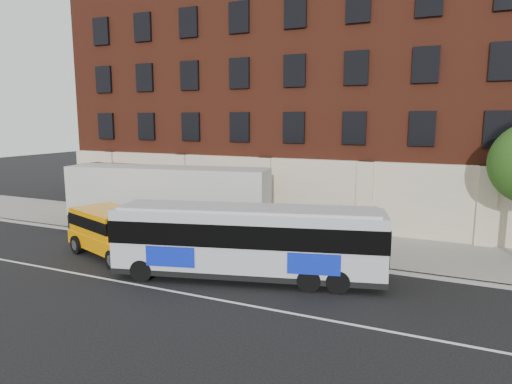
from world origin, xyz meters
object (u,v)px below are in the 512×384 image
at_px(city_bus, 248,239).
at_px(yellow_suv, 112,230).
at_px(shipping_container, 168,201).
at_px(sign_pole, 90,207).

distance_m(city_bus, yellow_suv, 7.27).
relative_size(yellow_suv, shipping_container, 0.50).
xyz_separation_m(sign_pole, shipping_container, (4.35, 1.45, 0.43)).
height_order(city_bus, yellow_suv, city_bus).
xyz_separation_m(city_bus, shipping_container, (-7.16, 4.66, 0.24)).
relative_size(sign_pole, shipping_container, 0.21).
distance_m(sign_pole, yellow_suv, 5.17).
bearing_deg(sign_pole, shipping_container, 18.43).
bearing_deg(yellow_suv, city_bus, -2.14).
relative_size(sign_pole, yellow_suv, 0.43).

